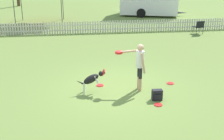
# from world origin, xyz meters

# --- Properties ---
(ground_plane) EXTENTS (240.00, 240.00, 0.00)m
(ground_plane) POSITION_xyz_m (0.00, 0.00, 0.00)
(ground_plane) COLOR olive
(handler_person) EXTENTS (0.99, 0.64, 1.65)m
(handler_person) POSITION_xyz_m (0.71, -0.14, 1.04)
(handler_person) COLOR tan
(handler_person) RESTS_ON ground_plane
(leaping_dog) EXTENTS (1.02, 0.29, 0.83)m
(leaping_dog) POSITION_xyz_m (-0.88, -0.20, 0.51)
(leaping_dog) COLOR black
(leaping_dog) RESTS_ON ground_plane
(frisbee_near_handler) EXTENTS (0.26, 0.26, 0.02)m
(frisbee_near_handler) POSITION_xyz_m (2.01, 0.24, 0.01)
(frisbee_near_handler) COLOR red
(frisbee_near_handler) RESTS_ON ground_plane
(frisbee_near_dog) EXTENTS (0.26, 0.26, 0.02)m
(frisbee_near_dog) POSITION_xyz_m (-0.57, 0.37, 0.01)
(frisbee_near_dog) COLOR red
(frisbee_near_dog) RESTS_ON ground_plane
(frisbee_midfield) EXTENTS (0.26, 0.26, 0.02)m
(frisbee_midfield) POSITION_xyz_m (1.11, -1.41, 0.01)
(frisbee_midfield) COLOR red
(frisbee_midfield) RESTS_ON ground_plane
(backpack_on_grass) EXTENTS (0.33, 0.22, 0.35)m
(backpack_on_grass) POSITION_xyz_m (1.17, -1.03, 0.17)
(backpack_on_grass) COLOR black
(backpack_on_grass) RESTS_ON ground_plane
(picket_fence) EXTENTS (26.51, 0.04, 0.72)m
(picket_fence) POSITION_xyz_m (-0.00, 8.53, 0.36)
(picket_fence) COLOR beige
(picket_fence) RESTS_ON ground_plane
(folding_chair_center) EXTENTS (0.57, 0.58, 0.80)m
(folding_chair_center) POSITION_xyz_m (5.96, 7.53, 0.48)
(folding_chair_center) COLOR #333338
(folding_chair_center) RESTS_ON ground_plane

